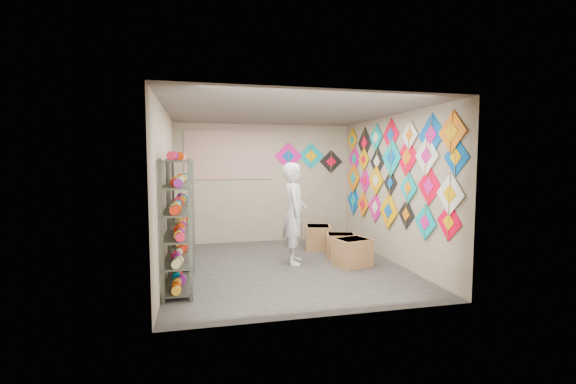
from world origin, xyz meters
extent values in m
plane|color=#34302D|center=(0.00, 0.00, 0.00)|extent=(4.50, 4.50, 0.00)
plane|color=tan|center=(0.00, 2.25, 1.35)|extent=(4.00, 0.00, 4.00)
plane|color=tan|center=(0.00, -2.25, 1.35)|extent=(4.00, 0.00, 4.00)
plane|color=tan|center=(-2.00, 0.00, 1.35)|extent=(0.00, 4.50, 4.50)
plane|color=tan|center=(2.00, 0.00, 1.35)|extent=(0.00, 4.50, 4.50)
plane|color=#6C655C|center=(0.00, 0.00, 2.70)|extent=(4.50, 4.50, 0.00)
cube|color=#4C5147|center=(-1.78, -0.85, 0.95)|extent=(0.40, 1.10, 1.90)
cube|color=#4C5147|center=(-1.78, 0.45, 0.95)|extent=(0.40, 1.10, 1.90)
cylinder|color=#E81A3F|center=(-1.78, -1.33, 1.04)|extent=(0.12, 0.10, 0.12)
cylinder|color=#FA4203|center=(-1.78, -1.14, 1.04)|extent=(0.12, 0.10, 0.12)
cylinder|color=#F9A71F|center=(-1.78, -0.95, 1.04)|extent=(0.12, 0.10, 0.12)
cylinder|color=beige|center=(-1.78, -0.75, 1.04)|extent=(0.12, 0.10, 0.12)
cylinder|color=red|center=(-1.78, -0.56, 1.04)|extent=(0.12, 0.10, 0.12)
cylinder|color=#801B84|center=(-1.78, -0.37, 1.04)|extent=(0.12, 0.10, 0.12)
cylinder|color=#D1C87C|center=(-1.78, -0.03, 1.04)|extent=(0.12, 0.10, 0.12)
cylinder|color=#006A8D|center=(-1.78, 0.16, 1.04)|extent=(0.12, 0.10, 0.12)
cylinder|color=#E81A3F|center=(-1.78, 0.35, 1.04)|extent=(0.12, 0.10, 0.12)
cylinder|color=#FA4203|center=(-1.78, 0.55, 1.04)|extent=(0.12, 0.10, 0.12)
cylinder|color=#F9A71F|center=(-1.78, 0.74, 1.04)|extent=(0.12, 0.10, 0.12)
cylinder|color=beige|center=(-1.78, 0.93, 1.04)|extent=(0.12, 0.10, 0.12)
cube|color=#F80027|center=(1.99, -1.74, 1.00)|extent=(0.03, 0.56, 0.56)
cube|color=#04A8B2|center=(1.97, -1.18, 0.91)|extent=(0.02, 0.59, 0.59)
cube|color=black|center=(1.99, -0.58, 0.95)|extent=(0.02, 0.53, 0.53)
cube|color=#FFB000|center=(1.97, 0.03, 0.93)|extent=(0.04, 0.69, 0.69)
cube|color=#DF0E8D|center=(1.99, 0.62, 0.93)|extent=(0.03, 0.63, 0.63)
cube|color=orange|center=(1.97, 1.20, 0.93)|extent=(0.03, 0.58, 0.58)
cube|color=#0154B7|center=(1.99, 1.76, 0.96)|extent=(0.03, 0.70, 0.70)
cube|color=white|center=(1.97, -1.77, 1.40)|extent=(0.02, 0.62, 0.62)
cube|color=#F80027|center=(1.99, -1.23, 1.48)|extent=(0.02, 0.62, 0.62)
cube|color=#04A8B2|center=(1.97, -0.65, 1.42)|extent=(0.02, 0.54, 0.54)
cube|color=black|center=(1.99, 0.01, 1.46)|extent=(0.02, 0.51, 0.51)
cube|color=#FFB000|center=(1.97, 0.58, 1.48)|extent=(0.01, 0.62, 0.62)
cube|color=#DF0E8D|center=(1.99, 1.14, 1.44)|extent=(0.01, 0.55, 0.55)
cube|color=orange|center=(1.97, 1.74, 1.48)|extent=(0.02, 0.70, 0.70)
cube|color=#0154B7|center=(1.99, -1.85, 1.92)|extent=(0.01, 0.55, 0.55)
cube|color=white|center=(1.97, -1.17, 1.95)|extent=(0.03, 0.63, 0.63)
cube|color=#F80027|center=(1.99, -0.55, 1.93)|extent=(0.04, 0.68, 0.68)
cube|color=#04A8B2|center=(1.97, -0.04, 1.93)|extent=(0.02, 0.71, 0.71)
cube|color=black|center=(1.99, 0.58, 1.85)|extent=(0.02, 0.62, 0.62)
cube|color=#FFB000|center=(1.97, 1.19, 1.90)|extent=(0.02, 0.52, 0.52)
cube|color=#DF0E8D|center=(1.99, 1.74, 1.92)|extent=(0.01, 0.64, 0.64)
cube|color=orange|center=(1.97, -1.77, 2.27)|extent=(0.03, 0.61, 0.61)
cube|color=#0154B7|center=(1.99, -1.24, 2.26)|extent=(0.04, 0.70, 0.70)
cube|color=white|center=(1.97, -0.65, 2.30)|extent=(0.02, 0.50, 0.50)
cube|color=#F80027|center=(1.99, 0.03, 2.35)|extent=(0.02, 0.63, 0.63)
cube|color=#04A8B2|center=(1.97, 0.62, 2.34)|extent=(0.03, 0.55, 0.55)
cube|color=black|center=(1.99, 1.19, 2.25)|extent=(0.01, 0.70, 0.70)
cube|color=#FFB000|center=(1.97, 1.84, 2.35)|extent=(0.01, 0.54, 0.54)
cube|color=#DF0E8D|center=(0.55, 2.24, 1.97)|extent=(0.67, 0.02, 0.67)
cube|color=#04A8B2|center=(1.10, 2.24, 1.98)|extent=(0.64, 0.02, 0.64)
cube|color=black|center=(1.60, 2.24, 1.85)|extent=(0.57, 0.02, 0.57)
cube|color=#9755B9|center=(-0.80, 2.23, 2.00)|extent=(2.00, 0.01, 1.10)
imported|color=silver|center=(0.20, 0.20, 0.92)|extent=(0.85, 0.72, 1.83)
cube|color=olive|center=(1.16, -0.21, 0.24)|extent=(0.70, 0.63, 0.49)
cube|color=olive|center=(1.18, 0.42, 0.23)|extent=(0.66, 0.59, 0.45)
cube|color=olive|center=(0.96, 1.19, 0.25)|extent=(0.65, 0.69, 0.50)
camera|label=1|loc=(-1.46, -6.52, 1.87)|focal=24.00mm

